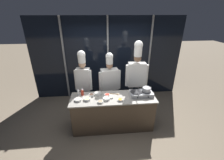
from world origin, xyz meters
name	(u,v)px	position (x,y,z in m)	size (l,w,h in m)	color
ground_plane	(113,125)	(0.00, 0.00, 0.00)	(24.00, 24.00, 0.00)	#7F705B
window_wall_back	(108,59)	(0.00, 1.72, 1.35)	(4.98, 0.09, 2.70)	black
demo_counter	(113,112)	(0.00, 0.00, 0.44)	(2.07, 0.68, 0.88)	#4C3D2D
portable_stove	(141,94)	(0.71, 0.02, 0.94)	(0.56, 0.34, 0.11)	#B2B5BA
frying_pan	(136,91)	(0.58, 0.02, 1.02)	(0.28, 0.49, 0.05)	#232326
stock_pot	(147,89)	(0.84, 0.02, 1.05)	(0.22, 0.20, 0.11)	#B7BABF
squeeze_bottle_chili	(82,92)	(-0.75, 0.17, 0.98)	(0.07, 0.07, 0.20)	red
squeeze_bottle_clear	(78,92)	(-0.85, 0.17, 0.97)	(0.05, 0.05, 0.18)	white
prep_bowl_carrots	(120,100)	(0.15, -0.17, 0.91)	(0.12, 0.12, 0.05)	white
prep_bowl_chili_flakes	(107,95)	(-0.14, 0.06, 0.92)	(0.14, 0.14, 0.06)	white
prep_bowl_soy_glaze	(92,95)	(-0.52, 0.10, 0.92)	(0.13, 0.13, 0.06)	white
prep_bowl_ginger	(87,99)	(-0.62, -0.07, 0.91)	(0.17, 0.17, 0.05)	white
prep_bowl_garlic	(106,99)	(-0.17, -0.10, 0.91)	(0.17, 0.17, 0.06)	white
prep_bowl_rice	(98,93)	(-0.37, 0.17, 0.92)	(0.17, 0.17, 0.06)	white
prep_bowl_noodles	(111,97)	(-0.04, -0.02, 0.90)	(0.10, 0.10, 0.03)	white
prep_bowl_mushrooms	(100,102)	(-0.31, -0.21, 0.91)	(0.14, 0.14, 0.04)	white
prep_bowl_onion	(78,100)	(-0.83, -0.07, 0.91)	(0.17, 0.17, 0.05)	white
serving_spoon_slotted	(117,94)	(0.11, 0.13, 0.89)	(0.26, 0.11, 0.02)	olive
chef_head	(83,78)	(-0.75, 0.67, 1.15)	(0.47, 0.23, 1.90)	#4C4C51
chef_sous	(110,80)	(-0.03, 0.71, 1.02)	(0.62, 0.32, 1.81)	#2D3856
chef_line	(136,74)	(0.73, 0.66, 1.20)	(0.63, 0.28, 2.12)	#4C4C51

